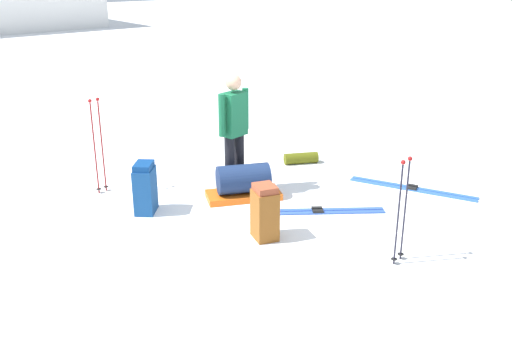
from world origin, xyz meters
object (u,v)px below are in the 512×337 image
object	(u,v)px
backpack_large_dark	(265,212)
ski_poles_planted_far	(402,205)
skier_standing	(234,128)
ski_pair_far	(412,188)
ski_poles_planted_near	(98,141)
backpack_bright	(145,188)
ski_pair_near	(317,211)
sleeping_mat_rolled	(301,158)
gear_sled	(243,183)

from	to	relation	value
backpack_large_dark	ski_poles_planted_far	distance (m)	1.60
skier_standing	backpack_large_dark	distance (m)	1.63
ski_pair_far	ski_poles_planted_near	bearing A→B (deg)	149.12
backpack_large_dark	backpack_bright	distance (m)	1.73
skier_standing	backpack_bright	xyz separation A→B (m)	(-1.34, 0.02, -0.62)
ski_pair_near	ski_poles_planted_far	distance (m)	1.65
backpack_bright	sleeping_mat_rolled	distance (m)	2.91
backpack_large_dark	ski_poles_planted_near	xyz separation A→B (m)	(-1.19, 2.45, 0.43)
ski_pair_near	ski_poles_planted_far	bearing A→B (deg)	-92.29
ski_pair_near	ski_poles_planted_far	xyz separation A→B (m)	(-0.06, -1.51, 0.66)
sleeping_mat_rolled	ski_poles_planted_far	bearing A→B (deg)	-107.78
ski_pair_far	gear_sled	size ratio (longest dim) A/B	1.49
ski_pair_near	gear_sled	xyz separation A→B (m)	(-0.58, 0.93, 0.21)
ski_poles_planted_far	sleeping_mat_rolled	bearing A→B (deg)	72.22
ski_poles_planted_far	backpack_large_dark	bearing A→B (deg)	126.56
sleeping_mat_rolled	skier_standing	bearing A→B (deg)	-162.54
skier_standing	gear_sled	size ratio (longest dim) A/B	1.53
ski_pair_near	backpack_large_dark	bearing A→B (deg)	-165.74
ski_pair_near	ski_poles_planted_far	size ratio (longest dim) A/B	1.35
ski_pair_near	backpack_large_dark	world-z (taller)	backpack_large_dark
ski_poles_planted_far	ski_pair_near	bearing A→B (deg)	87.71
skier_standing	backpack_bright	bearing A→B (deg)	179.14
ski_pair_near	gear_sled	size ratio (longest dim) A/B	1.47
ski_pair_near	ski_pair_far	world-z (taller)	same
ski_pair_near	ski_poles_planted_near	size ratio (longest dim) A/B	1.19
ski_pair_far	sleeping_mat_rolled	xyz separation A→B (m)	(-0.70, 1.77, 0.08)
sleeping_mat_rolled	backpack_large_dark	bearing A→B (deg)	-135.40
backpack_large_dark	backpack_bright	bearing A→B (deg)	121.99
ski_pair_near	ski_pair_far	bearing A→B (deg)	-3.31
ski_poles_planted_far	gear_sled	bearing A→B (deg)	102.07
backpack_bright	ski_poles_planted_near	size ratio (longest dim) A/B	0.50
backpack_bright	backpack_large_dark	bearing A→B (deg)	-58.01
ski_pair_near	gear_sled	distance (m)	1.12
ski_pair_near	backpack_bright	distance (m)	2.28
backpack_large_dark	gear_sled	xyz separation A→B (m)	(0.41, 1.18, -0.11)
ski_pair_near	ski_pair_far	distance (m)	1.66
backpack_large_dark	ski_poles_planted_far	xyz separation A→B (m)	(0.93, -1.26, 0.34)
skier_standing	ski_pair_near	distance (m)	1.62
sleeping_mat_rolled	gear_sled	bearing A→B (deg)	-154.29
backpack_large_dark	sleeping_mat_rolled	distance (m)	2.75
gear_sled	sleeping_mat_rolled	xyz separation A→B (m)	(1.54, 0.74, -0.13)
ski_poles_planted_near	gear_sled	bearing A→B (deg)	-38.48
backpack_large_dark	gear_sled	distance (m)	1.26
ski_pair_far	sleeping_mat_rolled	size ratio (longest dim) A/B	3.02
backpack_large_dark	ski_pair_near	bearing A→B (deg)	14.26
ski_pair_far	gear_sled	bearing A→B (deg)	155.41
ski_pair_far	ski_poles_planted_far	world-z (taller)	ski_poles_planted_far
ski_pair_near	ski_poles_planted_near	xyz separation A→B (m)	(-2.18, 2.20, 0.75)
ski_pair_near	sleeping_mat_rolled	xyz separation A→B (m)	(0.96, 1.67, 0.08)
gear_sled	sleeping_mat_rolled	bearing A→B (deg)	25.71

